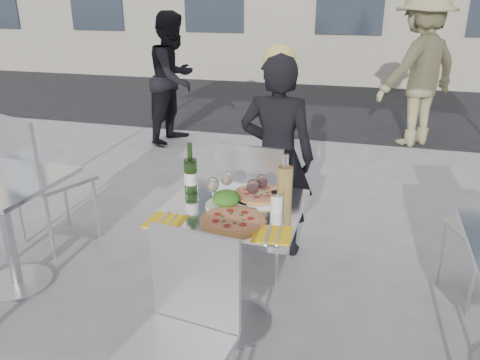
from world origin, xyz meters
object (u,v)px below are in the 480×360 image
(wine_bottle, at_px, (191,174))
(wineglass_red_a, at_px, (253,188))
(wineglass_red_b, at_px, (262,182))
(sugar_shaker, at_px, (277,202))
(side_chair_lfar, at_px, (38,171))
(woman_diner, at_px, (277,157))
(salad_plate, at_px, (226,200))
(napkin_right, at_px, (272,234))
(pizza_near, at_px, (233,220))
(carafe, at_px, (285,186))
(chair_near, at_px, (184,323))
(chair_far, at_px, (254,198))
(napkin_left, at_px, (165,221))
(pedestrian_a, at_px, (174,78))
(pedestrian_b, at_px, (419,69))
(wineglass_white_b, at_px, (227,179))
(main_table, at_px, (232,243))
(side_table_left, at_px, (4,211))
(wineglass_white_a, at_px, (213,185))
(pizza_far, at_px, (259,195))

(wine_bottle, height_order, wineglass_red_a, wine_bottle)
(wineglass_red_b, bearing_deg, sugar_shaker, -45.00)
(side_chair_lfar, xyz_separation_m, woman_diner, (1.68, 0.43, 0.12))
(salad_plate, distance_m, napkin_right, 0.40)
(woman_diner, distance_m, pizza_near, 1.12)
(carafe, bearing_deg, chair_near, -107.89)
(chair_far, xyz_separation_m, napkin_right, (0.30, -0.82, 0.19))
(woman_diner, bearing_deg, napkin_left, 74.81)
(sugar_shaker, bearing_deg, side_chair_lfar, 165.07)
(pedestrian_a, bearing_deg, napkin_left, -148.30)
(salad_plate, distance_m, wine_bottle, 0.28)
(chair_far, height_order, pedestrian_a, pedestrian_a)
(chair_near, height_order, pedestrian_b, pedestrian_b)
(sugar_shaker, relative_size, napkin_right, 0.53)
(side_chair_lfar, bearing_deg, wine_bottle, -175.46)
(pizza_near, height_order, wine_bottle, wine_bottle)
(chair_near, bearing_deg, wineglass_white_b, 101.99)
(wine_bottle, xyz_separation_m, sugar_shaker, (0.52, -0.11, -0.06))
(woman_diner, height_order, pedestrian_b, pedestrian_b)
(main_table, distance_m, wineglass_red_b, 0.37)
(woman_diner, bearing_deg, pizza_near, 89.96)
(side_chair_lfar, xyz_separation_m, pedestrian_b, (2.81, 3.71, 0.35))
(side_table_left, distance_m, carafe, 1.79)
(salad_plate, bearing_deg, carafe, 15.68)
(main_table, distance_m, salad_plate, 0.25)
(chair_near, bearing_deg, carafe, 79.18)
(chair_far, height_order, pizza_near, chair_far)
(wine_bottle, distance_m, wineglass_red_a, 0.39)
(pizza_near, relative_size, sugar_shaker, 2.99)
(chair_near, bearing_deg, woman_diner, 95.72)
(sugar_shaker, distance_m, napkin_left, 0.57)
(pedestrian_b, relative_size, sugar_shaker, 18.05)
(pizza_near, relative_size, napkin_left, 1.60)
(wineglass_red_a, bearing_deg, main_table, -160.11)
(side_chair_lfar, xyz_separation_m, salad_plate, (1.60, -0.51, 0.18))
(side_table_left, height_order, salad_plate, salad_plate)
(wineglass_white_a, distance_m, napkin_right, 0.47)
(wineglass_red_b, bearing_deg, chair_near, -98.53)
(pedestrian_a, height_order, wineglass_red_a, pedestrian_a)
(chair_near, xyz_separation_m, wineglass_white_b, (-0.07, 0.82, 0.32))
(side_table_left, relative_size, pedestrian_a, 0.45)
(wineglass_red_a, bearing_deg, wineglass_white_b, 153.93)
(sugar_shaker, xyz_separation_m, wineglass_white_b, (-0.30, 0.10, 0.06))
(wineglass_white_b, xyz_separation_m, napkin_right, (0.34, -0.36, -0.11))
(woman_diner, height_order, pedestrian_a, pedestrian_a)
(salad_plate, relative_size, wineglass_white_a, 1.40)
(wineglass_white_b, bearing_deg, carafe, -4.85)
(wine_bottle, relative_size, wineglass_red_a, 1.87)
(wine_bottle, bearing_deg, wineglass_white_a, -34.31)
(chair_near, bearing_deg, pizza_far, 90.59)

